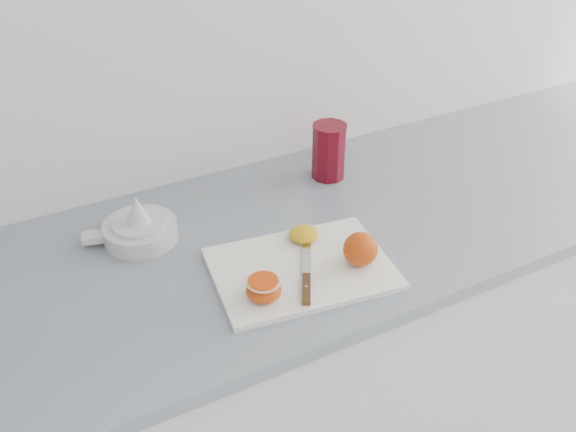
% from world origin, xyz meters
% --- Properties ---
extents(counter, '(2.48, 0.64, 0.89)m').
position_xyz_m(counter, '(-0.24, 1.70, 0.45)').
color(counter, silver).
rests_on(counter, ground).
extents(cutting_board, '(0.37, 0.29, 0.01)m').
position_xyz_m(cutting_board, '(-0.26, 1.57, 0.90)').
color(cutting_board, white).
rests_on(cutting_board, counter).
extents(whole_orange, '(0.07, 0.07, 0.07)m').
position_xyz_m(whole_orange, '(-0.15, 1.52, 0.94)').
color(whole_orange, red).
rests_on(whole_orange, cutting_board).
extents(half_orange, '(0.06, 0.06, 0.04)m').
position_xyz_m(half_orange, '(-0.36, 1.52, 0.92)').
color(half_orange, red).
rests_on(half_orange, cutting_board).
extents(squeezed_shell, '(0.06, 0.06, 0.03)m').
position_xyz_m(squeezed_shell, '(-0.21, 1.64, 0.92)').
color(squeezed_shell, gold).
rests_on(squeezed_shell, cutting_board).
extents(paring_knife, '(0.10, 0.17, 0.01)m').
position_xyz_m(paring_knife, '(-0.28, 1.51, 0.91)').
color(paring_knife, '#482F13').
rests_on(paring_knife, cutting_board).
extents(citrus_juicer, '(0.19, 0.15, 0.10)m').
position_xyz_m(citrus_juicer, '(-0.50, 1.82, 0.92)').
color(citrus_juicer, white).
rests_on(citrus_juicer, counter).
extents(red_tumbler, '(0.08, 0.08, 0.13)m').
position_xyz_m(red_tumbler, '(-0.02, 1.86, 0.95)').
color(red_tumbler, maroon).
rests_on(red_tumbler, counter).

